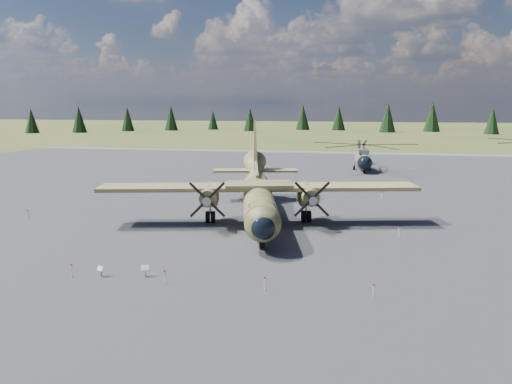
# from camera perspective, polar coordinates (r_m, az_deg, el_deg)

# --- Properties ---
(ground) EXTENTS (500.00, 500.00, 0.00)m
(ground) POSITION_cam_1_polar(r_m,az_deg,el_deg) (43.22, -6.38, -4.02)
(ground) COLOR brown
(ground) RESTS_ON ground
(apron) EXTENTS (120.00, 120.00, 0.04)m
(apron) POSITION_cam_1_polar(r_m,az_deg,el_deg) (52.60, -3.16, -1.42)
(apron) COLOR slate
(apron) RESTS_ON ground
(transport_plane) EXTENTS (27.64, 24.80, 9.14)m
(transport_plane) POSITION_cam_1_polar(r_m,az_deg,el_deg) (44.66, 0.26, -0.05)
(transport_plane) COLOR #34371E
(transport_plane) RESTS_ON ground
(helicopter_near) EXTENTS (18.14, 20.61, 4.31)m
(helicopter_near) POSITION_cam_1_polar(r_m,az_deg,el_deg) (79.78, 12.15, 4.55)
(helicopter_near) COLOR slate
(helicopter_near) RESTS_ON ground
(info_placard_left) EXTENTS (0.47, 0.31, 0.69)m
(info_placard_left) POSITION_cam_1_polar(r_m,az_deg,el_deg) (32.40, -17.34, -8.44)
(info_placard_left) COLOR gray
(info_placard_left) RESTS_ON ground
(info_placard_right) EXTENTS (0.51, 0.30, 0.76)m
(info_placard_right) POSITION_cam_1_polar(r_m,az_deg,el_deg) (31.67, -12.56, -8.56)
(info_placard_right) COLOR gray
(info_placard_right) RESTS_ON ground
(barrier_fence) EXTENTS (33.12, 29.62, 0.85)m
(barrier_fence) POSITION_cam_1_polar(r_m,az_deg,el_deg) (43.16, -7.01, -3.36)
(barrier_fence) COLOR silver
(barrier_fence) RESTS_ON ground
(treeline) EXTENTS (318.94, 324.48, 10.94)m
(treeline) POSITION_cam_1_polar(r_m,az_deg,el_deg) (44.87, -15.62, 2.42)
(treeline) COLOR black
(treeline) RESTS_ON ground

